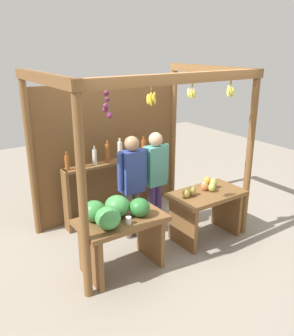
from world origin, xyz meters
TOP-DOWN VIEW (x-y plane):
  - ground_plane at (0.00, 0.00)m, footprint 12.00×12.00m
  - market_stall at (-0.00, 0.40)m, footprint 2.74×1.89m
  - fruit_counter_left at (-0.77, -0.67)m, footprint 1.10×0.68m
  - fruit_counter_right at (0.72, -0.66)m, footprint 1.10×0.64m
  - bottle_shelf_unit at (-0.04, 0.67)m, footprint 1.75×0.22m
  - vendor_man at (-0.16, -0.04)m, footprint 0.48×0.21m
  - vendor_woman at (0.29, 0.02)m, footprint 0.48×0.21m

SIDE VIEW (x-z plane):
  - ground_plane at x=0.00m, z-range 0.00..0.00m
  - fruit_counter_right at x=0.72m, z-range 0.10..0.98m
  - fruit_counter_left at x=-0.77m, z-range 0.18..1.19m
  - bottle_shelf_unit at x=-0.04m, z-range 0.13..1.48m
  - vendor_woman at x=0.29m, z-range 0.15..1.69m
  - vendor_man at x=-0.16m, z-range 0.15..1.72m
  - market_stall at x=0.00m, z-range 0.20..2.66m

